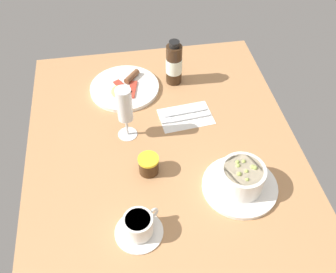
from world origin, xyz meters
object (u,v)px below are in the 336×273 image
Objects in this scene: wine_glass at (125,107)px; sauce_bottle_brown at (174,64)px; cutlery_setting at (184,116)px; breakfast_plate at (124,88)px; porridge_bowl at (241,179)px; jam_jar at (149,165)px; coffee_cup at (139,226)px.

sauce_bottle_brown is (23.89, -19.13, -4.13)cm from wine_glass.
breakfast_plate is at bearing 47.23° from cutlery_setting.
porridge_bowl is 32.37cm from cutlery_setting.
cutlery_setting is 25.35cm from jam_jar.
porridge_bowl is 3.50× the size of jam_jar.
cutlery_setting is 44.55cm from coffee_cup.
wine_glass is (25.68, 29.42, 7.98)cm from porridge_bowl.
jam_jar is at bearing -162.86° from wine_glass.
cutlery_setting is 20.42cm from sauce_bottle_brown.
cutlery_setting is at bearing -75.86° from wine_glass.
porridge_bowl is 1.16× the size of cutlery_setting.
cutlery_setting is 0.75× the size of breakfast_plate.
sauce_bottle_brown is (19.00, 0.26, 7.46)cm from cutlery_setting.
wine_glass reaches higher than sauce_bottle_brown.
porridge_bowl is 55.63cm from breakfast_plate.
wine_glass is 24.58cm from breakfast_plate.
cutlery_setting is at bearing -35.26° from jam_jar.
wine_glass is (35.05, -0.16, 8.81)cm from coffee_cup.
porridge_bowl is 1.69× the size of coffee_cup.
coffee_cup is 0.74× the size of sauce_bottle_brown.
jam_jar is at bearing 67.89° from porridge_bowl.
sauce_bottle_brown is at bearing -84.04° from breakfast_plate.
coffee_cup is 57.08cm from breakfast_plate.
sauce_bottle_brown is at bearing 0.79° from cutlery_setting.
sauce_bottle_brown is at bearing -19.85° from jam_jar.
sauce_bottle_brown is 19.55cm from breakfast_plate.
porridge_bowl is at bearing -168.27° from sauce_bottle_brown.
sauce_bottle_brown reaches higher than cutlery_setting.
coffee_cup reaches higher than breakfast_plate.
sauce_bottle_brown reaches higher than breakfast_plate.
jam_jar is (9.99, 24.58, -0.94)cm from porridge_bowl.
wine_glass reaches higher than cutlery_setting.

